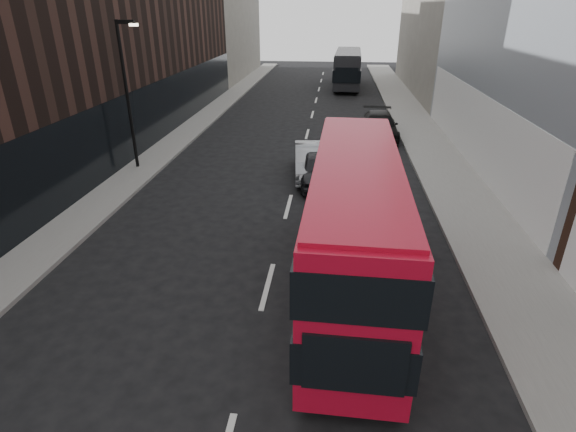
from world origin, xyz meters
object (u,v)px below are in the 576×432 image
(red_bus, at_px, (354,221))
(grey_bus, at_px, (348,68))
(car_c, at_px, (379,126))
(car_a, at_px, (318,169))
(car_b, at_px, (311,160))
(street_lamp, at_px, (128,87))

(red_bus, relative_size, grey_bus, 0.90)
(red_bus, relative_size, car_c, 1.87)
(car_a, distance_m, car_b, 1.20)
(car_a, bearing_deg, grey_bus, 81.63)
(red_bus, height_order, car_c, red_bus)
(red_bus, relative_size, car_a, 2.34)
(grey_bus, distance_m, car_b, 27.83)
(street_lamp, distance_m, red_bus, 14.71)
(red_bus, height_order, car_a, red_bus)
(grey_bus, relative_size, car_c, 2.08)
(red_bus, height_order, grey_bus, red_bus)
(street_lamp, xyz_separation_m, red_bus, (10.69, -9.91, -1.92))
(grey_bus, relative_size, car_a, 2.59)
(red_bus, bearing_deg, car_c, 84.27)
(car_a, distance_m, car_c, 9.32)
(red_bus, distance_m, car_b, 10.17)
(street_lamp, relative_size, grey_bus, 0.62)
(red_bus, distance_m, car_c, 17.62)
(car_b, xyz_separation_m, car_c, (3.88, 7.51, 0.02))
(red_bus, xyz_separation_m, car_b, (-1.74, 9.91, -1.49))
(street_lamp, height_order, car_a, street_lamp)
(car_a, bearing_deg, car_b, 104.16)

